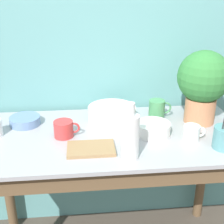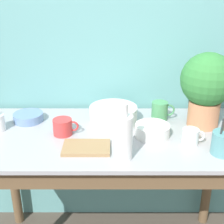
{
  "view_description": "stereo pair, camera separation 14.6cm",
  "coord_description": "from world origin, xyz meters",
  "px_view_note": "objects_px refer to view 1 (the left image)",
  "views": [
    {
      "loc": [
        -0.14,
        -1.06,
        1.55
      ],
      "look_at": [
        0.0,
        0.33,
        0.94
      ],
      "focal_mm": 50.0,
      "sensor_mm": 36.0,
      "label": 1
    },
    {
      "loc": [
        0.01,
        -1.07,
        1.55
      ],
      "look_at": [
        0.0,
        0.33,
        0.94
      ],
      "focal_mm": 50.0,
      "sensor_mm": 36.0,
      "label": 2
    }
  ],
  "objects_px": {
    "mug_red": "(64,129)",
    "mug_green": "(157,109)",
    "bowl_small_blue": "(25,121)",
    "tray_board": "(91,149)",
    "bottle_tall": "(130,136)",
    "bowl_wash_large": "(112,115)",
    "bowl_small_enamel_white": "(153,129)",
    "mug_white": "(192,133)",
    "potted_plant": "(203,82)"
  },
  "relations": [
    {
      "from": "bowl_small_blue",
      "to": "mug_red",
      "type": "bearing_deg",
      "value": -36.57
    },
    {
      "from": "mug_white",
      "to": "bowl_wash_large",
      "type": "bearing_deg",
      "value": 146.82
    },
    {
      "from": "bowl_small_blue",
      "to": "tray_board",
      "type": "bearing_deg",
      "value": -41.96
    },
    {
      "from": "bottle_tall",
      "to": "bowl_small_enamel_white",
      "type": "height_order",
      "value": "bottle_tall"
    },
    {
      "from": "bowl_wash_large",
      "to": "bowl_small_enamel_white",
      "type": "height_order",
      "value": "bowl_wash_large"
    },
    {
      "from": "mug_white",
      "to": "mug_green",
      "type": "distance_m",
      "value": 0.29
    },
    {
      "from": "bowl_wash_large",
      "to": "mug_red",
      "type": "relative_size",
      "value": 2.01
    },
    {
      "from": "bowl_wash_large",
      "to": "bottle_tall",
      "type": "xyz_separation_m",
      "value": [
        0.04,
        -0.37,
        0.06
      ]
    },
    {
      "from": "bottle_tall",
      "to": "mug_green",
      "type": "bearing_deg",
      "value": 61.59
    },
    {
      "from": "bowl_wash_large",
      "to": "mug_green",
      "type": "xyz_separation_m",
      "value": [
        0.26,
        0.03,
        0.01
      ]
    },
    {
      "from": "mug_red",
      "to": "bowl_wash_large",
      "type": "bearing_deg",
      "value": 29.25
    },
    {
      "from": "bottle_tall",
      "to": "bowl_small_blue",
      "type": "distance_m",
      "value": 0.64
    },
    {
      "from": "bowl_wash_large",
      "to": "mug_red",
      "type": "height_order",
      "value": "bowl_wash_large"
    },
    {
      "from": "bottle_tall",
      "to": "mug_white",
      "type": "relative_size",
      "value": 2.36
    },
    {
      "from": "mug_white",
      "to": "potted_plant",
      "type": "bearing_deg",
      "value": 61.48
    },
    {
      "from": "mug_red",
      "to": "mug_white",
      "type": "bearing_deg",
      "value": -8.99
    },
    {
      "from": "mug_red",
      "to": "mug_white",
      "type": "relative_size",
      "value": 1.18
    },
    {
      "from": "bottle_tall",
      "to": "mug_red",
      "type": "bearing_deg",
      "value": 142.51
    },
    {
      "from": "tray_board",
      "to": "bowl_wash_large",
      "type": "bearing_deg",
      "value": 66.62
    },
    {
      "from": "mug_red",
      "to": "tray_board",
      "type": "bearing_deg",
      "value": -49.36
    },
    {
      "from": "mug_white",
      "to": "bowl_small_enamel_white",
      "type": "height_order",
      "value": "mug_white"
    },
    {
      "from": "potted_plant",
      "to": "mug_white",
      "type": "relative_size",
      "value": 3.6
    },
    {
      "from": "mug_red",
      "to": "mug_green",
      "type": "distance_m",
      "value": 0.54
    },
    {
      "from": "bowl_wash_large",
      "to": "tray_board",
      "type": "distance_m",
      "value": 0.32
    },
    {
      "from": "bowl_small_enamel_white",
      "to": "mug_green",
      "type": "bearing_deg",
      "value": 71.57
    },
    {
      "from": "tray_board",
      "to": "bottle_tall",
      "type": "bearing_deg",
      "value": -24.83
    },
    {
      "from": "mug_red",
      "to": "bowl_small_enamel_white",
      "type": "height_order",
      "value": "mug_red"
    },
    {
      "from": "bottle_tall",
      "to": "bowl_small_blue",
      "type": "xyz_separation_m",
      "value": [
        -0.51,
        0.38,
        -0.08
      ]
    },
    {
      "from": "potted_plant",
      "to": "mug_green",
      "type": "xyz_separation_m",
      "value": [
        -0.22,
        0.07,
        -0.17
      ]
    },
    {
      "from": "bottle_tall",
      "to": "mug_red",
      "type": "distance_m",
      "value": 0.37
    },
    {
      "from": "mug_red",
      "to": "mug_green",
      "type": "xyz_separation_m",
      "value": [
        0.51,
        0.18,
        0.01
      ]
    },
    {
      "from": "mug_green",
      "to": "bowl_wash_large",
      "type": "bearing_deg",
      "value": -172.3
    },
    {
      "from": "potted_plant",
      "to": "mug_green",
      "type": "relative_size",
      "value": 3.08
    },
    {
      "from": "mug_white",
      "to": "bowl_small_blue",
      "type": "bearing_deg",
      "value": 162.83
    },
    {
      "from": "bowl_small_enamel_white",
      "to": "mug_red",
      "type": "bearing_deg",
      "value": 177.61
    },
    {
      "from": "bottle_tall",
      "to": "mug_red",
      "type": "xyz_separation_m",
      "value": [
        -0.29,
        0.22,
        -0.07
      ]
    },
    {
      "from": "mug_green",
      "to": "bowl_small_blue",
      "type": "height_order",
      "value": "mug_green"
    },
    {
      "from": "mug_red",
      "to": "mug_green",
      "type": "height_order",
      "value": "mug_green"
    },
    {
      "from": "bowl_wash_large",
      "to": "mug_red",
      "type": "bearing_deg",
      "value": -150.75
    },
    {
      "from": "bowl_small_enamel_white",
      "to": "tray_board",
      "type": "bearing_deg",
      "value": -157.85
    },
    {
      "from": "potted_plant",
      "to": "mug_white",
      "type": "xyz_separation_m",
      "value": [
        -0.11,
        -0.2,
        -0.19
      ]
    },
    {
      "from": "bottle_tall",
      "to": "bowl_small_enamel_white",
      "type": "distance_m",
      "value": 0.27
    },
    {
      "from": "mug_white",
      "to": "mug_green",
      "type": "xyz_separation_m",
      "value": [
        -0.11,
        0.27,
        0.01
      ]
    },
    {
      "from": "potted_plant",
      "to": "mug_red",
      "type": "relative_size",
      "value": 3.05
    },
    {
      "from": "mug_white",
      "to": "tray_board",
      "type": "xyz_separation_m",
      "value": [
        -0.49,
        -0.05,
        -0.03
      ]
    },
    {
      "from": "bottle_tall",
      "to": "mug_green",
      "type": "distance_m",
      "value": 0.46
    },
    {
      "from": "mug_white",
      "to": "tray_board",
      "type": "height_order",
      "value": "mug_white"
    },
    {
      "from": "mug_white",
      "to": "bowl_small_enamel_white",
      "type": "xyz_separation_m",
      "value": [
        -0.17,
        0.08,
        -0.01
      ]
    },
    {
      "from": "bowl_wash_large",
      "to": "mug_red",
      "type": "xyz_separation_m",
      "value": [
        -0.25,
        -0.14,
        -0.0
      ]
    },
    {
      "from": "bowl_wash_large",
      "to": "mug_green",
      "type": "height_order",
      "value": "mug_green"
    }
  ]
}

